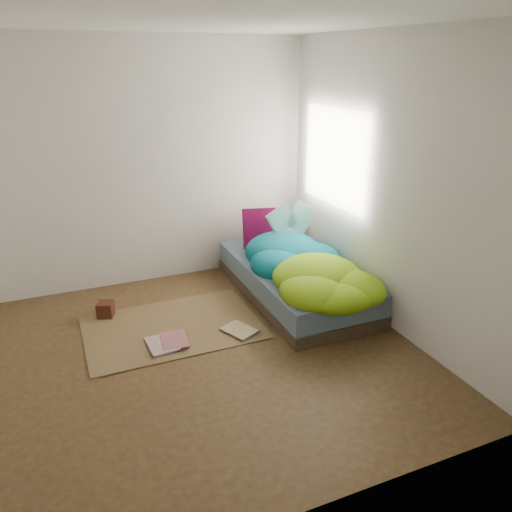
{
  "coord_description": "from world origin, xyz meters",
  "views": [
    {
      "loc": [
        -1.03,
        -3.54,
        2.35
      ],
      "look_at": [
        0.79,
        0.75,
        0.51
      ],
      "focal_mm": 35.0,
      "sensor_mm": 36.0,
      "label": 1
    }
  ],
  "objects_px": {
    "bed": "(295,281)",
    "pillow_magenta": "(263,228)",
    "floor_book_a": "(148,348)",
    "wooden_box": "(106,309)",
    "open_book": "(292,210)",
    "floor_book_b": "(161,342)"
  },
  "relations": [
    {
      "from": "floor_book_b",
      "to": "floor_book_a",
      "type": "bearing_deg",
      "value": -153.33
    },
    {
      "from": "bed",
      "to": "wooden_box",
      "type": "bearing_deg",
      "value": 171.48
    },
    {
      "from": "bed",
      "to": "wooden_box",
      "type": "distance_m",
      "value": 1.94
    },
    {
      "from": "bed",
      "to": "floor_book_a",
      "type": "distance_m",
      "value": 1.73
    },
    {
      "from": "pillow_magenta",
      "to": "open_book",
      "type": "xyz_separation_m",
      "value": [
        0.23,
        -0.26,
        0.26
      ]
    },
    {
      "from": "floor_book_a",
      "to": "floor_book_b",
      "type": "height_order",
      "value": "floor_book_b"
    },
    {
      "from": "bed",
      "to": "floor_book_b",
      "type": "height_order",
      "value": "bed"
    },
    {
      "from": "bed",
      "to": "pillow_magenta",
      "type": "bearing_deg",
      "value": 97.29
    },
    {
      "from": "bed",
      "to": "floor_book_b",
      "type": "bearing_deg",
      "value": -164.38
    },
    {
      "from": "pillow_magenta",
      "to": "wooden_box",
      "type": "distance_m",
      "value": 1.93
    },
    {
      "from": "pillow_magenta",
      "to": "floor_book_b",
      "type": "relative_size",
      "value": 1.45
    },
    {
      "from": "floor_book_b",
      "to": "wooden_box",
      "type": "bearing_deg",
      "value": 124.14
    },
    {
      "from": "bed",
      "to": "open_book",
      "type": "xyz_separation_m",
      "value": [
        0.14,
        0.38,
        0.66
      ]
    },
    {
      "from": "bed",
      "to": "open_book",
      "type": "bearing_deg",
      "value": 69.46
    },
    {
      "from": "pillow_magenta",
      "to": "wooden_box",
      "type": "bearing_deg",
      "value": -153.95
    },
    {
      "from": "bed",
      "to": "wooden_box",
      "type": "height_order",
      "value": "bed"
    },
    {
      "from": "pillow_magenta",
      "to": "open_book",
      "type": "bearing_deg",
      "value": -33.7
    },
    {
      "from": "wooden_box",
      "to": "floor_book_b",
      "type": "distance_m",
      "value": 0.81
    },
    {
      "from": "open_book",
      "to": "floor_book_b",
      "type": "distance_m",
      "value": 2.04
    },
    {
      "from": "bed",
      "to": "pillow_magenta",
      "type": "relative_size",
      "value": 4.4
    },
    {
      "from": "open_book",
      "to": "floor_book_a",
      "type": "bearing_deg",
      "value": -158.04
    },
    {
      "from": "open_book",
      "to": "floor_book_a",
      "type": "height_order",
      "value": "open_book"
    }
  ]
}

